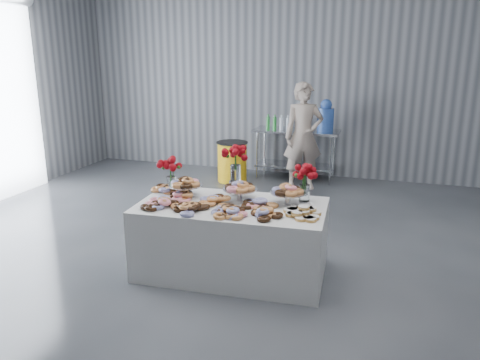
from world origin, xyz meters
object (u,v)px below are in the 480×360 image
object	(u,v)px
person	(303,136)
trash_barrel	(232,162)
display_table	(232,239)
prep_table	(296,145)
water_jug	(326,117)

from	to	relation	value
person	trash_barrel	bearing A→B (deg)	156.11
display_table	prep_table	bearing A→B (deg)	91.49
trash_barrel	water_jug	bearing A→B (deg)	17.97
display_table	person	distance (m)	3.37
display_table	water_jug	distance (m)	3.97
prep_table	trash_barrel	world-z (taller)	prep_table
person	display_table	bearing A→B (deg)	-114.18
prep_table	water_jug	xyz separation A→B (m)	(0.50, -0.00, 0.53)
display_table	water_jug	xyz separation A→B (m)	(0.40, 3.87, 0.77)
display_table	trash_barrel	size ratio (longest dim) A/B	2.68
prep_table	trash_barrel	size ratio (longest dim) A/B	2.11
person	trash_barrel	distance (m)	1.37
water_jug	person	bearing A→B (deg)	-117.37
display_table	prep_table	xyz separation A→B (m)	(-0.10, 3.87, 0.24)
display_table	trash_barrel	bearing A→B (deg)	108.71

